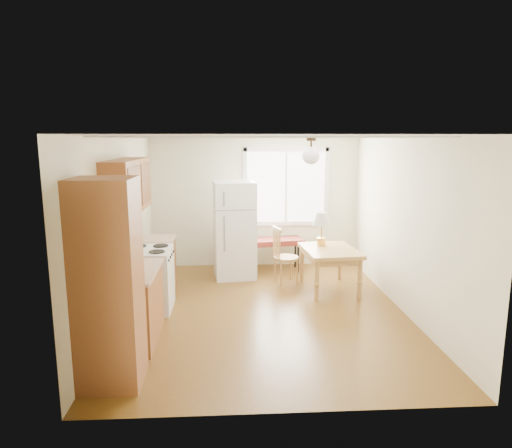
{
  "coord_description": "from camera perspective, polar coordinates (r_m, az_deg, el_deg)",
  "views": [
    {
      "loc": [
        -0.5,
        -6.25,
        2.46
      ],
      "look_at": [
        -0.08,
        0.75,
        1.15
      ],
      "focal_mm": 32.0,
      "sensor_mm": 36.0,
      "label": 1
    }
  ],
  "objects": [
    {
      "name": "bench",
      "position": [
        8.59,
        1.49,
        -2.32
      ],
      "size": [
        1.37,
        0.67,
        0.61
      ],
      "rotation": [
        0.0,
        0.0,
        0.15
      ],
      "color": "#5A1B15",
      "rests_on": "ground"
    },
    {
      "name": "refrigerator",
      "position": [
        8.16,
        -2.71,
        -0.71
      ],
      "size": [
        0.78,
        0.78,
        1.73
      ],
      "rotation": [
        0.0,
        0.0,
        0.11
      ],
      "color": "white",
      "rests_on": "ground"
    },
    {
      "name": "window_unit",
      "position": [
        8.84,
        3.77,
        4.66
      ],
      "size": [
        1.64,
        0.05,
        1.51
      ],
      "color": "white",
      "rests_on": "room_shell"
    },
    {
      "name": "kitchen_run",
      "position": [
        5.97,
        -15.12,
        -5.55
      ],
      "size": [
        0.65,
        3.4,
        2.2
      ],
      "color": "brown",
      "rests_on": "ground"
    },
    {
      "name": "kettle",
      "position": [
        6.03,
        -15.1,
        -4.0
      ],
      "size": [
        0.1,
        0.1,
        0.2
      ],
      "color": "red",
      "rests_on": "kitchen_run"
    },
    {
      "name": "room_shell",
      "position": [
        6.38,
        1.13,
        -0.35
      ],
      "size": [
        4.6,
        5.6,
        2.62
      ],
      "color": "#4D2F10",
      "rests_on": "ground"
    },
    {
      "name": "pendant_light",
      "position": [
        6.76,
        6.88,
        8.61
      ],
      "size": [
        0.26,
        0.26,
        0.4
      ],
      "color": "#2F2315",
      "rests_on": "room_shell"
    },
    {
      "name": "table_lamp",
      "position": [
        7.7,
        8.24,
        0.31
      ],
      "size": [
        0.33,
        0.33,
        0.56
      ],
      "rotation": [
        0.0,
        0.0,
        -0.28
      ],
      "color": "gold",
      "rests_on": "dining_table"
    },
    {
      "name": "coffee_maker",
      "position": [
        5.3,
        -16.69,
        -5.5
      ],
      "size": [
        0.24,
        0.28,
        0.37
      ],
      "rotation": [
        0.0,
        0.0,
        0.27
      ],
      "color": "black",
      "rests_on": "kitchen_run"
    },
    {
      "name": "chair",
      "position": [
        7.83,
        3.17,
        -3.47
      ],
      "size": [
        0.46,
        0.45,
        0.98
      ],
      "rotation": [
        0.0,
        0.0,
        0.24
      ],
      "color": "#A57A3F",
      "rests_on": "ground"
    },
    {
      "name": "dining_table",
      "position": [
        7.59,
        9.2,
        -3.83
      ],
      "size": [
        0.92,
        1.17,
        0.69
      ],
      "rotation": [
        0.0,
        0.0,
        0.08
      ],
      "color": "#A57A3F",
      "rests_on": "ground"
    }
  ]
}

